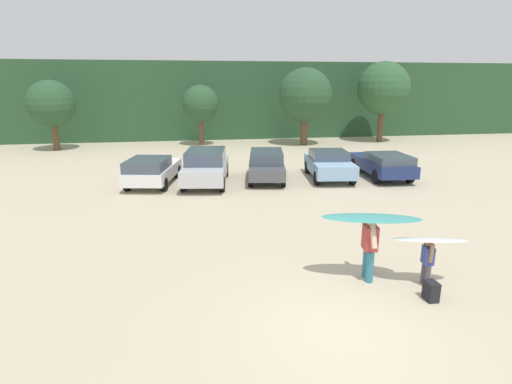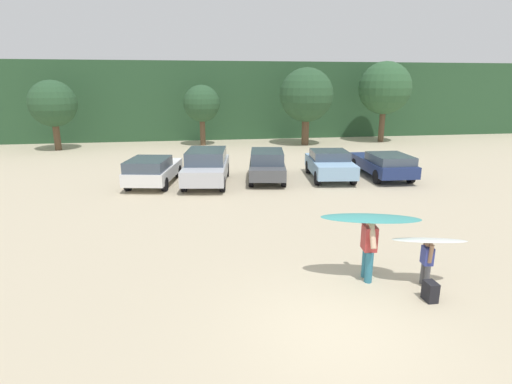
# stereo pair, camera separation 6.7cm
# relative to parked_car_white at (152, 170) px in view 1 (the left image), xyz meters

# --- Properties ---
(ground_plane) EXTENTS (120.00, 120.00, 0.00)m
(ground_plane) POSITION_rel_parked_car_white_xyz_m (4.54, -12.63, -0.74)
(ground_plane) COLOR #C1B293
(hillside_ridge) EXTENTS (108.00, 12.00, 6.49)m
(hillside_ridge) POSITION_rel_parked_car_white_xyz_m (4.54, 21.30, 2.50)
(hillside_ridge) COLOR #284C2D
(hillside_ridge) RESTS_ON ground_plane
(tree_center_left) EXTENTS (3.27, 3.27, 4.96)m
(tree_center_left) POSITION_rel_parked_car_white_xyz_m (-7.70, 11.77, 2.56)
(tree_center_left) COLOR brown
(tree_center_left) RESTS_ON ground_plane
(tree_far_left) EXTENTS (2.79, 2.79, 4.60)m
(tree_far_left) POSITION_rel_parked_car_white_xyz_m (2.79, 12.51, 2.44)
(tree_far_left) COLOR brown
(tree_far_left) RESTS_ON ground_plane
(tree_right) EXTENTS (4.10, 4.10, 5.89)m
(tree_right) POSITION_rel_parked_car_white_xyz_m (10.77, 11.42, 3.07)
(tree_right) COLOR brown
(tree_right) RESTS_ON ground_plane
(tree_left) EXTENTS (4.18, 4.18, 6.42)m
(tree_left) POSITION_rel_parked_car_white_xyz_m (17.46, 12.05, 3.57)
(tree_left) COLOR brown
(tree_left) RESTS_ON ground_plane
(parked_car_white) EXTENTS (2.63, 4.47, 1.37)m
(parked_car_white) POSITION_rel_parked_car_white_xyz_m (0.00, 0.00, 0.00)
(parked_car_white) COLOR white
(parked_car_white) RESTS_ON ground_plane
(parked_car_silver) EXTENTS (2.58, 4.85, 1.65)m
(parked_car_silver) POSITION_rel_parked_car_white_xyz_m (2.55, -0.14, 0.13)
(parked_car_silver) COLOR silver
(parked_car_silver) RESTS_ON ground_plane
(parked_car_dark_gray) EXTENTS (2.37, 4.27, 1.49)m
(parked_car_dark_gray) POSITION_rel_parked_car_white_xyz_m (5.56, 0.10, 0.06)
(parked_car_dark_gray) COLOR #4C4F54
(parked_car_dark_gray) RESTS_ON ground_plane
(parked_car_sky_blue) EXTENTS (2.41, 4.23, 1.41)m
(parked_car_sky_blue) POSITION_rel_parked_car_white_xyz_m (8.77, -0.07, 0.01)
(parked_car_sky_blue) COLOR #84ADD1
(parked_car_sky_blue) RESTS_ON ground_plane
(parked_car_navy) EXTENTS (2.12, 4.69, 1.32)m
(parked_car_navy) POSITION_rel_parked_car_white_xyz_m (11.57, -0.30, -0.01)
(parked_car_navy) COLOR navy
(parked_car_navy) RESTS_ON ground_plane
(person_adult) EXTENTS (0.36, 0.88, 1.66)m
(person_adult) POSITION_rel_parked_car_white_xyz_m (6.02, -10.73, 0.20)
(person_adult) COLOR teal
(person_adult) RESTS_ON ground_plane
(person_child) EXTENTS (0.26, 0.45, 1.18)m
(person_child) POSITION_rel_parked_car_white_xyz_m (7.26, -11.25, -0.07)
(person_child) COLOR #4C4C51
(person_child) RESTS_ON ground_plane
(surfboard_teal) EXTENTS (2.44, 1.22, 0.09)m
(surfboard_teal) POSITION_rel_parked_car_white_xyz_m (5.96, -10.83, 0.90)
(surfboard_teal) COLOR teal
(surfboard_white) EXTENTS (1.81, 0.85, 0.14)m
(surfboard_white) POSITION_rel_parked_car_white_xyz_m (7.26, -11.27, 0.43)
(surfboard_white) COLOR white
(backpack_dropped) EXTENTS (0.24, 0.34, 0.45)m
(backpack_dropped) POSITION_rel_parked_car_white_xyz_m (6.99, -11.92, -0.51)
(backpack_dropped) COLOR black
(backpack_dropped) RESTS_ON ground_plane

